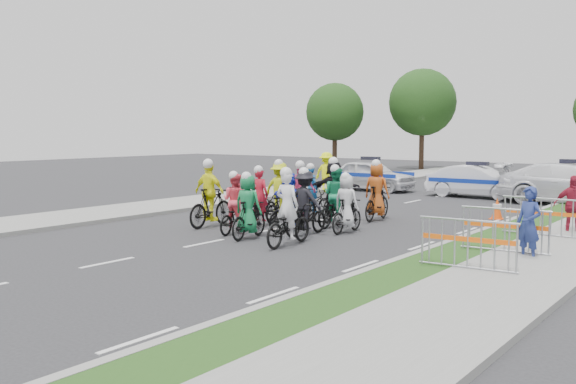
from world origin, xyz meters
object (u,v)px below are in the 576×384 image
Objects in this scene: rider_4 at (305,209)px; spectator_2 at (573,206)px; rider_3 at (210,201)px; parked_bike at (300,182)px; rider_11 at (334,195)px; rider_12 at (312,199)px; tree_3 at (422,102)px; barrier_1 at (505,233)px; cone_0 at (497,209)px; rider_0 at (288,220)px; rider_7 at (347,209)px; police_car_0 at (370,175)px; rider_2 at (236,210)px; rider_9 at (301,199)px; rider_8 at (336,204)px; rider_1 at (248,213)px; barrier_2 at (540,219)px; marshal_hiviz at (327,172)px; rider_5 at (289,205)px; police_car_1 at (477,181)px; rider_13 at (377,197)px; police_car_2 at (572,184)px; rider_10 at (280,196)px; barrier_0 at (468,247)px; spectator_0 at (529,224)px; rider_6 at (260,206)px; tree_0 at (335,112)px.

spectator_2 is (5.89, 4.27, 0.10)m from rider_4.
rider_3 reaches higher than parked_bike.
rider_11 is 1.25m from rider_12.
tree_3 is at bearing -70.54° from rider_4.
barrier_1 is 6.50m from cone_0.
rider_0 is 1.16× the size of rider_7.
rider_3 reaches higher than police_car_0.
rider_2 reaches higher than police_car_0.
spectator_2 is (7.31, 2.46, 0.08)m from rider_9.
police_car_0 is at bearing -67.91° from rider_4.
rider_0 is at bearing 105.00° from rider_8.
rider_1 is 0.88× the size of rider_3.
rider_3 is at bearing -31.46° from rider_1.
rider_11 reaches higher than barrier_2.
marshal_hiviz is (-3.10, 11.00, 0.15)m from rider_3.
rider_5 is 11.77m from parked_bike.
police_car_1 is at bearing -161.94° from marshal_hiviz.
rider_13 is 9.29m from police_car_2.
rider_10 is (-2.36, 0.34, 0.06)m from rider_8.
tree_3 is at bearing -80.63° from rider_10.
rider_13 is (-0.54, 2.71, 0.09)m from rider_7.
rider_8 is (0.72, 3.18, -0.01)m from rider_1.
rider_1 is at bearing -165.50° from barrier_1.
rider_5 is 2.53m from rider_10.
cone_0 is at bearing -150.06° from rider_10.
parked_bike is at bearing -53.53° from rider_4.
rider_3 is 1.09× the size of rider_4.
barrier_0 is at bearing -90.00° from barrier_2.
police_car_2 is (4.88, 9.40, -0.05)m from rider_11.
rider_1 is 2.87m from rider_7.
rider_2 is 3.77m from rider_11.
rider_4 is 0.94× the size of barrier_0.
marshal_hiviz reaches higher than rider_1.
rider_4 reaches higher than spectator_0.
rider_5 is 0.24× the size of tree_3.
rider_12 is at bearing 167.62° from police_car_1.
spectator_0 is (5.81, -3.71, 0.07)m from rider_13.
rider_9 is 11.73m from police_car_2.
rider_11 is at bearing 38.19° from rider_13.
rider_2 is 0.88× the size of rider_3.
barrier_2 is at bearing 148.74° from marshal_hiviz.
rider_13 is at bearing -129.79° from rider_6.
rider_6 is 3.90m from rider_13.
tree_0 reaches higher than spectator_0.
rider_0 is 4.83m from rider_10.
rider_13 reaches higher than cone_0.
rider_9 reaches higher than police_car_2.
tree_0 is at bearing -60.78° from rider_13.
rider_3 is (-1.39, 0.43, 0.12)m from rider_2.
barrier_0 is at bearing 144.79° from rider_7.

